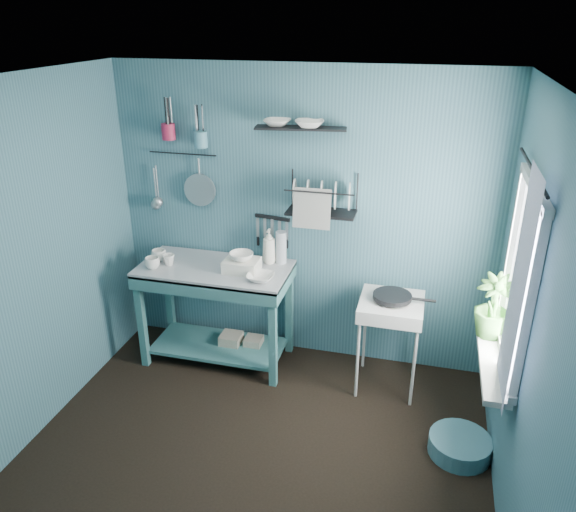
% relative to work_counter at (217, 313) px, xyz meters
% --- Properties ---
extents(floor, '(3.20, 3.20, 0.00)m').
position_rel_work_counter_xyz_m(floor, '(0.67, -1.16, -0.45)').
color(floor, black).
rests_on(floor, ground).
extents(ceiling, '(3.20, 3.20, 0.00)m').
position_rel_work_counter_xyz_m(ceiling, '(0.67, -1.16, 2.05)').
color(ceiling, silver).
rests_on(ceiling, ground).
extents(wall_back, '(3.20, 0.00, 3.20)m').
position_rel_work_counter_xyz_m(wall_back, '(0.67, 0.34, 0.80)').
color(wall_back, '#335D69').
rests_on(wall_back, ground).
extents(wall_front, '(3.20, 0.00, 3.20)m').
position_rel_work_counter_xyz_m(wall_front, '(0.67, -2.66, 0.80)').
color(wall_front, '#335D69').
rests_on(wall_front, ground).
extents(wall_left, '(0.00, 3.00, 3.00)m').
position_rel_work_counter_xyz_m(wall_left, '(-0.93, -1.16, 0.80)').
color(wall_left, '#335D69').
rests_on(wall_left, ground).
extents(wall_right, '(0.00, 3.00, 3.00)m').
position_rel_work_counter_xyz_m(wall_right, '(2.27, -1.16, 0.80)').
color(wall_right, '#335D69').
rests_on(wall_right, ground).
extents(work_counter, '(1.33, 0.78, 0.89)m').
position_rel_work_counter_xyz_m(work_counter, '(0.00, 0.00, 0.00)').
color(work_counter, '#316668').
rests_on(work_counter, floor).
extents(mug_left, '(0.12, 0.12, 0.10)m').
position_rel_work_counter_xyz_m(mug_left, '(-0.48, -0.16, 0.49)').
color(mug_left, white).
rests_on(mug_left, work_counter).
extents(mug_mid, '(0.14, 0.14, 0.09)m').
position_rel_work_counter_xyz_m(mug_mid, '(-0.38, -0.06, 0.49)').
color(mug_mid, white).
rests_on(mug_mid, work_counter).
extents(mug_right, '(0.17, 0.17, 0.10)m').
position_rel_work_counter_xyz_m(mug_right, '(-0.50, 0.00, 0.49)').
color(mug_right, white).
rests_on(mug_right, work_counter).
extents(wash_tub, '(0.28, 0.22, 0.10)m').
position_rel_work_counter_xyz_m(wash_tub, '(0.25, -0.02, 0.50)').
color(wash_tub, silver).
rests_on(wash_tub, work_counter).
extents(tub_bowl, '(0.20, 0.19, 0.06)m').
position_rel_work_counter_xyz_m(tub_bowl, '(0.25, -0.02, 0.58)').
color(tub_bowl, white).
rests_on(tub_bowl, wash_tub).
extents(soap_bottle, '(0.12, 0.12, 0.30)m').
position_rel_work_counter_xyz_m(soap_bottle, '(0.42, 0.20, 0.60)').
color(soap_bottle, silver).
rests_on(soap_bottle, work_counter).
extents(water_bottle, '(0.09, 0.09, 0.28)m').
position_rel_work_counter_xyz_m(water_bottle, '(0.52, 0.22, 0.59)').
color(water_bottle, '#B4BDC9').
rests_on(water_bottle, work_counter).
extents(counter_bowl, '(0.22, 0.22, 0.05)m').
position_rel_work_counter_xyz_m(counter_bowl, '(0.45, -0.15, 0.47)').
color(counter_bowl, white).
rests_on(counter_bowl, work_counter).
extents(hotplate_stand, '(0.50, 0.50, 0.79)m').
position_rel_work_counter_xyz_m(hotplate_stand, '(1.48, -0.03, -0.05)').
color(hotplate_stand, beige).
rests_on(hotplate_stand, floor).
extents(frying_pan, '(0.30, 0.30, 0.03)m').
position_rel_work_counter_xyz_m(frying_pan, '(1.48, -0.03, 0.38)').
color(frying_pan, black).
rests_on(frying_pan, hotplate_stand).
extents(knife_strip, '(0.32, 0.07, 0.03)m').
position_rel_work_counter_xyz_m(knife_strip, '(0.42, 0.31, 0.81)').
color(knife_strip, black).
rests_on(knife_strip, wall_back).
extents(dish_rack, '(0.56, 0.27, 0.32)m').
position_rel_work_counter_xyz_m(dish_rack, '(0.86, 0.21, 1.08)').
color(dish_rack, black).
rests_on(dish_rack, wall_back).
extents(upper_shelf, '(0.72, 0.28, 0.01)m').
position_rel_work_counter_xyz_m(upper_shelf, '(0.67, 0.24, 1.58)').
color(upper_shelf, black).
rests_on(upper_shelf, wall_back).
extents(shelf_bowl_left, '(0.21, 0.21, 0.05)m').
position_rel_work_counter_xyz_m(shelf_bowl_left, '(0.49, 0.24, 1.60)').
color(shelf_bowl_left, white).
rests_on(shelf_bowl_left, upper_shelf).
extents(shelf_bowl_right, '(0.25, 0.25, 0.05)m').
position_rel_work_counter_xyz_m(shelf_bowl_right, '(0.74, 0.24, 1.60)').
color(shelf_bowl_right, white).
rests_on(shelf_bowl_right, upper_shelf).
extents(utensil_cup_magenta, '(0.11, 0.11, 0.13)m').
position_rel_work_counter_xyz_m(utensil_cup_magenta, '(-0.44, 0.26, 1.50)').
color(utensil_cup_magenta, '#9E1D3F').
rests_on(utensil_cup_magenta, wall_back).
extents(utensil_cup_teal, '(0.11, 0.11, 0.13)m').
position_rel_work_counter_xyz_m(utensil_cup_teal, '(-0.16, 0.26, 1.45)').
color(utensil_cup_teal, teal).
rests_on(utensil_cup_teal, wall_back).
extents(colander, '(0.28, 0.03, 0.28)m').
position_rel_work_counter_xyz_m(colander, '(-0.21, 0.29, 1.01)').
color(colander, '#A3A7AB').
rests_on(colander, wall_back).
extents(ladle_outer, '(0.01, 0.01, 0.30)m').
position_rel_work_counter_xyz_m(ladle_outer, '(-0.61, 0.30, 1.04)').
color(ladle_outer, '#A3A7AB').
rests_on(ladle_outer, wall_back).
extents(ladle_inner, '(0.01, 0.01, 0.30)m').
position_rel_work_counter_xyz_m(ladle_inner, '(-0.63, 0.30, 1.02)').
color(ladle_inner, '#A3A7AB').
rests_on(ladle_inner, wall_back).
extents(hook_rail, '(0.60, 0.01, 0.01)m').
position_rel_work_counter_xyz_m(hook_rail, '(-0.36, 0.31, 1.31)').
color(hook_rail, black).
rests_on(hook_rail, wall_back).
extents(window_glass, '(0.00, 1.10, 1.10)m').
position_rel_work_counter_xyz_m(window_glass, '(2.25, -0.71, 0.95)').
color(window_glass, white).
rests_on(window_glass, wall_right).
extents(windowsill, '(0.16, 0.95, 0.04)m').
position_rel_work_counter_xyz_m(windowsill, '(2.17, -0.71, 0.36)').
color(windowsill, beige).
rests_on(windowsill, wall_right).
extents(curtain, '(0.00, 1.35, 1.35)m').
position_rel_work_counter_xyz_m(curtain, '(2.19, -1.01, 1.00)').
color(curtain, silver).
rests_on(curtain, wall_right).
extents(curtain_rod, '(0.02, 1.05, 0.02)m').
position_rel_work_counter_xyz_m(curtain_rod, '(2.21, -0.71, 1.60)').
color(curtain_rod, black).
rests_on(curtain_rod, wall_right).
extents(potted_plant, '(0.31, 0.31, 0.44)m').
position_rel_work_counter_xyz_m(potted_plant, '(2.16, -0.44, 0.60)').
color(potted_plant, '#356B2A').
rests_on(potted_plant, windowsill).
extents(storage_tin_large, '(0.18, 0.18, 0.22)m').
position_rel_work_counter_xyz_m(storage_tin_large, '(0.10, 0.05, -0.34)').
color(storage_tin_large, gray).
rests_on(storage_tin_large, floor).
extents(storage_tin_small, '(0.15, 0.15, 0.20)m').
position_rel_work_counter_xyz_m(storage_tin_small, '(0.30, 0.08, -0.35)').
color(storage_tin_small, gray).
rests_on(storage_tin_small, floor).
extents(floor_basin, '(0.43, 0.43, 0.13)m').
position_rel_work_counter_xyz_m(floor_basin, '(2.06, -0.70, -0.38)').
color(floor_basin, '#417280').
rests_on(floor_basin, floor).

